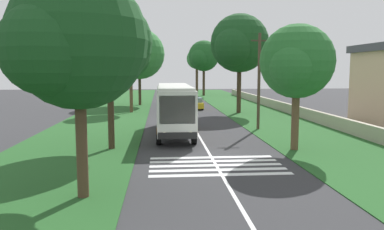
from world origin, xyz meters
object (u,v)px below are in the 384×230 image
roadside_tree_left_1 (76,45)px  utility_pole (259,80)px  roadside_tree_right_3 (203,57)px  roadside_tree_right_2 (196,60)px  trailing_car_2 (190,96)px  roadside_tree_left_0 (107,45)px  coach_bus (174,106)px  roadside_tree_right_1 (295,63)px  trailing_car_3 (165,93)px  trailing_car_0 (195,104)px  trailing_car_1 (190,99)px  roadside_tree_left_3 (138,55)px  roadside_tree_right_0 (238,45)px  roadside_tree_left_2 (130,58)px

roadside_tree_left_1 → utility_pole: (16.08, -11.05, -1.69)m
roadside_tree_left_1 → roadside_tree_right_3: bearing=-10.8°
roadside_tree_right_2 → utility_pole: bearing=-179.7°
trailing_car_2 → roadside_tree_left_0: 40.28m
coach_bus → roadside_tree_right_1: (-6.24, -6.99, 3.10)m
trailing_car_2 → roadside_tree_right_3: roadside_tree_right_3 is taller
trailing_car_3 → utility_pole: utility_pole is taller
trailing_car_0 → trailing_car_1: same height
roadside_tree_right_2 → roadside_tree_right_3: 9.41m
roadside_tree_right_3 → trailing_car_1: bearing=167.7°
roadside_tree_left_1 → coach_bus: bearing=-16.2°
trailing_car_3 → roadside_tree_left_3: size_ratio=0.41×
trailing_car_0 → utility_pole: (-17.47, -3.62, 3.41)m
trailing_car_0 → utility_pole: size_ratio=0.55×
roadside_tree_left_3 → utility_pole: 26.04m
trailing_car_3 → roadside_tree_right_2: size_ratio=0.45×
roadside_tree_left_3 → utility_pole: bearing=-154.7°
roadside_tree_left_1 → roadside_tree_right_2: (68.46, -10.79, 1.43)m
roadside_tree_left_0 → roadside_tree_left_1: size_ratio=1.08×
roadside_tree_right_0 → roadside_tree_right_1: roadside_tree_right_0 is taller
coach_bus → utility_pole: utility_pole is taller
roadside_tree_left_2 → roadside_tree_right_1: size_ratio=1.14×
roadside_tree_left_0 → roadside_tree_right_0: (19.18, -11.87, 1.38)m
coach_bus → utility_pole: bearing=-74.0°
coach_bus → roadside_tree_right_2: size_ratio=1.17×
trailing_car_0 → roadside_tree_right_0: (-5.27, -4.32, 7.04)m
roadside_tree_left_3 → roadside_tree_right_0: 16.25m
trailing_car_2 → roadside_tree_right_3: 13.26m
trailing_car_0 → roadside_tree_right_1: 26.38m
trailing_car_3 → roadside_tree_left_1: bearing=176.1°
roadside_tree_right_0 → trailing_car_2: bearing=11.2°
trailing_car_2 → roadside_tree_left_3: size_ratio=0.41×
roadside_tree_left_0 → roadside_tree_left_2: bearing=0.9°
roadside_tree_right_0 → roadside_tree_left_3: bearing=46.4°
trailing_car_3 → roadside_tree_left_0: (-46.98, 3.98, 5.66)m
roadside_tree_right_0 → roadside_tree_right_2: size_ratio=1.16×
roadside_tree_right_0 → roadside_tree_right_1: 20.61m
trailing_car_2 → trailing_car_3: size_ratio=1.00×
roadside_tree_right_0 → roadside_tree_right_1: size_ratio=1.47×
roadside_tree_left_2 → roadside_tree_right_1: (-22.19, -11.51, -1.01)m
roadside_tree_left_1 → roadside_tree_left_2: size_ratio=0.98×
trailing_car_3 → roadside_tree_left_2: (-26.06, 4.29, 5.59)m
roadside_tree_left_2 → roadside_tree_left_0: bearing=-179.1°
trailing_car_0 → roadside_tree_right_1: (-25.72, -3.64, 4.58)m
roadside_tree_left_0 → roadside_tree_left_3: (30.38, -0.13, 0.64)m
roadside_tree_left_1 → utility_pole: size_ratio=1.08×
roadside_tree_right_1 → roadside_tree_right_3: roadside_tree_right_3 is taller
utility_pole → trailing_car_1: bearing=8.1°
roadside_tree_left_1 → roadside_tree_right_2: size_ratio=0.88×
roadside_tree_left_0 → trailing_car_2: bearing=-11.4°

